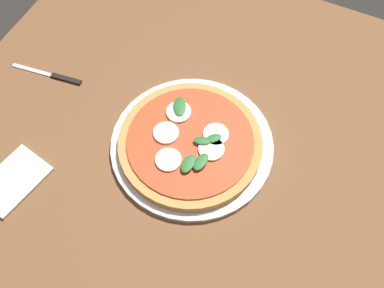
{
  "coord_description": "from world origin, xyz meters",
  "views": [
    {
      "loc": [
        0.34,
        0.16,
        1.51
      ],
      "look_at": [
        -0.06,
        -0.04,
        0.72
      ],
      "focal_mm": 42.65,
      "sensor_mm": 36.0,
      "label": 1
    }
  ],
  "objects_px": {
    "serving_tray": "(192,145)",
    "knife": "(55,76)",
    "napkin": "(13,181)",
    "dining_table": "(196,199)",
    "pizza": "(190,143)"
  },
  "relations": [
    {
      "from": "napkin",
      "to": "knife",
      "type": "relative_size",
      "value": 0.78
    },
    {
      "from": "dining_table",
      "to": "knife",
      "type": "xyz_separation_m",
      "value": [
        -0.09,
        -0.39,
        0.09
      ]
    },
    {
      "from": "dining_table",
      "to": "napkin",
      "type": "xyz_separation_m",
      "value": [
        0.15,
        -0.32,
        0.1
      ]
    },
    {
      "from": "napkin",
      "to": "serving_tray",
      "type": "bearing_deg",
      "value": 128.3
    },
    {
      "from": "serving_tray",
      "to": "knife",
      "type": "distance_m",
      "value": 0.35
    },
    {
      "from": "dining_table",
      "to": "pizza",
      "type": "bearing_deg",
      "value": -145.13
    },
    {
      "from": "napkin",
      "to": "knife",
      "type": "xyz_separation_m",
      "value": [
        -0.25,
        -0.07,
        -0.0
      ]
    },
    {
      "from": "serving_tray",
      "to": "napkin",
      "type": "bearing_deg",
      "value": -51.7
    },
    {
      "from": "dining_table",
      "to": "serving_tray",
      "type": "distance_m",
      "value": 0.12
    },
    {
      "from": "dining_table",
      "to": "pizza",
      "type": "height_order",
      "value": "pizza"
    },
    {
      "from": "napkin",
      "to": "knife",
      "type": "bearing_deg",
      "value": -163.87
    },
    {
      "from": "pizza",
      "to": "dining_table",
      "type": "bearing_deg",
      "value": 34.87
    },
    {
      "from": "napkin",
      "to": "dining_table",
      "type": "bearing_deg",
      "value": 116.06
    },
    {
      "from": "pizza",
      "to": "knife",
      "type": "relative_size",
      "value": 1.7
    },
    {
      "from": "serving_tray",
      "to": "pizza",
      "type": "bearing_deg",
      "value": -11.11
    }
  ]
}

